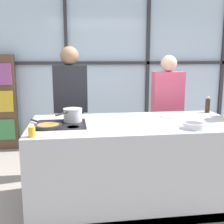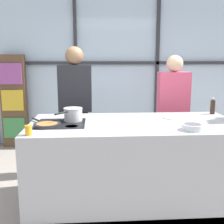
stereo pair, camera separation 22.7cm
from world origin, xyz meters
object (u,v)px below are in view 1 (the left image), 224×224
at_px(white_plate, 170,117).
at_px(frying_pan, 48,126).
at_px(pepper_grinder, 208,105).
at_px(saucepan, 73,115).
at_px(mixing_bowl, 194,125).
at_px(spectator_center_left, 167,105).
at_px(spectator_far_left, 71,103).
at_px(juice_glass_near, 32,132).

bearing_deg(white_plate, frying_pan, -167.47).
height_order(frying_pan, pepper_grinder, pepper_grinder).
relative_size(saucepan, mixing_bowl, 1.61).
distance_m(spectator_center_left, pepper_grinder, 0.66).
height_order(spectator_center_left, white_plate, spectator_center_left).
height_order(spectator_center_left, saucepan, spectator_center_left).
xyz_separation_m(spectator_far_left, saucepan, (0.03, -0.84, -0.00)).
height_order(frying_pan, mixing_bowl, mixing_bowl).
height_order(spectator_center_left, juice_glass_near, spectator_center_left).
bearing_deg(mixing_bowl, frying_pan, 170.34).
distance_m(pepper_grinder, juice_glass_near, 2.26).
relative_size(spectator_far_left, juice_glass_near, 19.52).
height_order(spectator_far_left, frying_pan, spectator_far_left).
bearing_deg(white_plate, spectator_far_left, 146.85).
xyz_separation_m(mixing_bowl, pepper_grinder, (0.53, 0.78, 0.06)).
bearing_deg(juice_glass_near, mixing_bowl, 2.99).
height_order(spectator_far_left, juice_glass_near, spectator_far_left).
distance_m(saucepan, juice_glass_near, 0.68).
height_order(white_plate, juice_glass_near, juice_glass_near).
bearing_deg(white_plate, juice_glass_near, -157.10).
bearing_deg(saucepan, white_plate, 3.53).
bearing_deg(spectator_far_left, frying_pan, 78.08).
bearing_deg(spectator_far_left, white_plate, 146.85).
xyz_separation_m(spectator_center_left, white_plate, (-0.23, -0.77, -0.00)).
bearing_deg(frying_pan, juice_glass_near, -108.60).
xyz_separation_m(spectator_far_left, white_plate, (1.17, -0.77, -0.07)).
distance_m(spectator_far_left, juice_glass_near, 1.45).
distance_m(saucepan, white_plate, 1.15).
xyz_separation_m(frying_pan, pepper_grinder, (1.98, 0.53, 0.08)).
xyz_separation_m(saucepan, juice_glass_near, (-0.36, -0.57, -0.03)).
xyz_separation_m(frying_pan, mixing_bowl, (1.45, -0.25, 0.01)).
relative_size(white_plate, mixing_bowl, 1.08).
xyz_separation_m(spectator_center_left, juice_glass_near, (-1.74, -1.41, 0.04)).
distance_m(spectator_center_left, saucepan, 1.61).
xyz_separation_m(spectator_center_left, frying_pan, (-1.63, -1.08, 0.01)).
bearing_deg(spectator_center_left, mixing_bowl, 82.19).
bearing_deg(white_plate, spectator_center_left, 73.65).
bearing_deg(mixing_bowl, pepper_grinder, 55.68).
bearing_deg(frying_pan, white_plate, 12.53).
height_order(saucepan, white_plate, saucepan).
height_order(mixing_bowl, juice_glass_near, juice_glass_near).
bearing_deg(mixing_bowl, spectator_far_left, 132.59).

